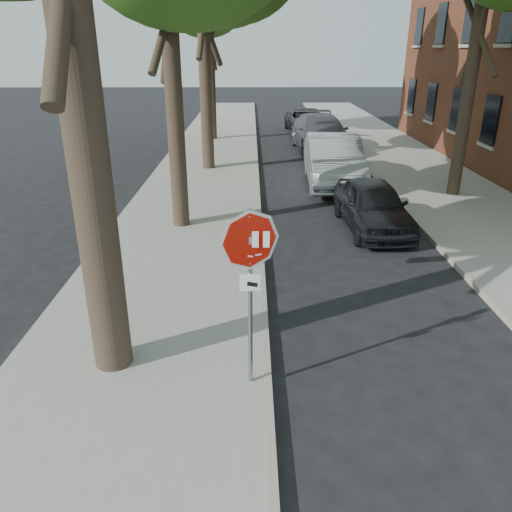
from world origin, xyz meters
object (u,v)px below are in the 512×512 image
at_px(stop_sign, 250,266).
at_px(car_c, 321,134).
at_px(car_d, 308,121).
at_px(car_a, 373,205).
at_px(car_b, 333,160).

xyz_separation_m(stop_sign, car_c, (3.30, 17.92, -1.11)).
relative_size(car_c, car_d, 1.20).
xyz_separation_m(car_a, car_d, (0.00, 16.60, 0.01)).
xyz_separation_m(stop_sign, car_a, (3.30, 6.94, -1.29)).
relative_size(stop_sign, car_d, 0.54).
xyz_separation_m(stop_sign, car_d, (3.30, 23.54, -1.28)).
bearing_deg(car_d, car_c, -93.07).
bearing_deg(car_b, car_a, -83.64).
bearing_deg(car_a, car_d, 87.18).
bearing_deg(car_c, car_d, 86.59).
height_order(car_c, car_d, car_c).
relative_size(stop_sign, car_c, 0.45).
relative_size(car_a, car_c, 0.67).
bearing_deg(stop_sign, car_c, 79.56).
bearing_deg(stop_sign, car_a, 64.57).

